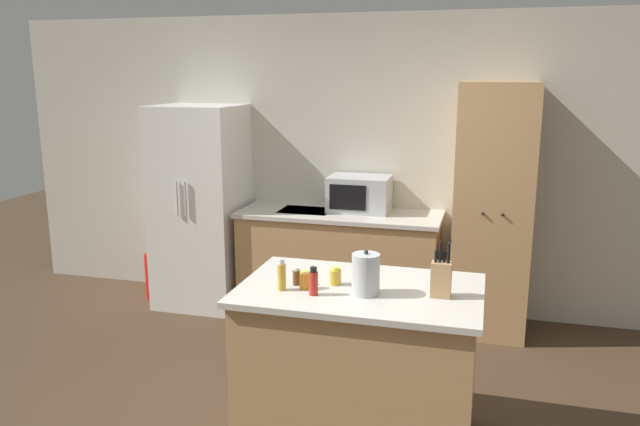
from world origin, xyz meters
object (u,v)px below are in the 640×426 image
knife_block (441,278)px  fire_extinguisher (152,275)px  spice_bottle_short_red (305,280)px  pantry_cabinet (492,211)px  microwave (360,194)px  spice_bottle_amber_oil (282,276)px  kettle (366,274)px  refrigerator (201,207)px  spice_bottle_tall_dark (336,276)px  spice_bottle_pale_salt (296,277)px  spice_bottle_green_herb (314,282)px

knife_block → fire_extinguisher: size_ratio=0.58×
spice_bottle_short_red → pantry_cabinet: bearing=63.4°
spice_bottle_short_red → fire_extinguisher: 2.92m
microwave → fire_extinguisher: size_ratio=1.01×
microwave → spice_bottle_amber_oil: 2.12m
pantry_cabinet → kettle: size_ratio=8.22×
knife_block → spice_bottle_short_red: 0.74m
refrigerator → spice_bottle_tall_dark: 2.50m
pantry_cabinet → kettle: (-0.65, -1.97, 0.04)m
spice_bottle_tall_dark → spice_bottle_short_red: (-0.15, -0.11, -0.00)m
fire_extinguisher → spice_bottle_pale_salt: bearing=-42.3°
knife_block → spice_bottle_short_red: (-0.73, -0.07, -0.05)m
microwave → spice_bottle_amber_oil: size_ratio=2.92×
knife_block → spice_bottle_tall_dark: size_ratio=2.90×
microwave → kettle: 2.11m
knife_block → spice_bottle_green_herb: bearing=-167.2°
knife_block → spice_bottle_tall_dark: 0.59m
microwave → spice_bottle_pale_salt: size_ratio=5.13×
fire_extinguisher → microwave: bearing=5.0°
spice_bottle_short_red → spice_bottle_amber_oil: (-0.11, -0.05, 0.03)m
spice_bottle_pale_salt → fire_extinguisher: bearing=137.7°
spice_bottle_tall_dark → fire_extinguisher: size_ratio=0.20×
refrigerator → spice_bottle_tall_dark: bearing=-46.8°
kettle → pantry_cabinet: bearing=71.8°
microwave → spice_bottle_short_red: 2.07m
spice_bottle_tall_dark → spice_bottle_green_herb: size_ratio=0.67×
spice_bottle_pale_salt → fire_extinguisher: 2.84m
spice_bottle_pale_salt → fire_extinguisher: (-2.02, 1.84, -0.76)m
microwave → spice_bottle_amber_oil: (0.01, -2.12, -0.06)m
refrigerator → kettle: (1.91, -1.93, 0.14)m
microwave → fire_extinguisher: bearing=-175.0°
spice_bottle_green_herb → fire_extinguisher: (-2.16, 1.97, -0.79)m
microwave → fire_extinguisher: 2.15m
refrigerator → spice_bottle_green_herb: bearing=-50.8°
spice_bottle_amber_oil → fire_extinguisher: size_ratio=0.35×
spice_bottle_green_herb → kettle: kettle is taller
refrigerator → spice_bottle_tall_dark: size_ratio=17.61×
kettle → fire_extinguisher: kettle is taller
pantry_cabinet → spice_bottle_short_red: pantry_cabinet is taller
spice_bottle_tall_dark → refrigerator: bearing=133.2°
refrigerator → spice_bottle_short_red: 2.49m
kettle → spice_bottle_amber_oil: bearing=-172.8°
spice_bottle_tall_dark → fire_extinguisher: 2.96m
spice_bottle_amber_oil → spice_bottle_pale_salt: 0.12m
spice_bottle_pale_salt → kettle: size_ratio=0.41×
spice_bottle_tall_dark → spice_bottle_short_red: same height
refrigerator → pantry_cabinet: pantry_cabinet is taller
microwave → fire_extinguisher: microwave is taller
refrigerator → spice_bottle_amber_oil: 2.47m
microwave → spice_bottle_amber_oil: bearing=-89.7°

